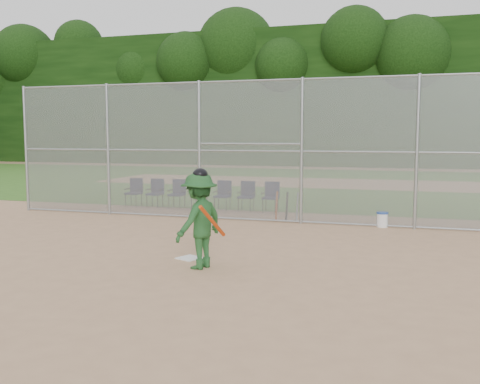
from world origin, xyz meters
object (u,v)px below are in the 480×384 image
(batter_at_plate, at_px, (199,220))
(chair_0, at_px, (133,192))
(home_plate, at_px, (190,258))
(water_cooler, at_px, (382,219))

(batter_at_plate, height_order, chair_0, batter_at_plate)
(home_plate, bearing_deg, chair_0, 125.76)
(batter_at_plate, xyz_separation_m, chair_0, (-5.35, 7.42, -0.41))
(home_plate, distance_m, batter_at_plate, 1.19)
(water_cooler, xyz_separation_m, chair_0, (-8.39, 1.86, 0.27))
(home_plate, height_order, chair_0, chair_0)
(home_plate, distance_m, water_cooler, 6.05)
(home_plate, relative_size, batter_at_plate, 0.23)
(water_cooler, bearing_deg, chair_0, 167.52)
(home_plate, bearing_deg, batter_at_plate, -54.18)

